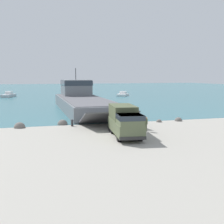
{
  "coord_description": "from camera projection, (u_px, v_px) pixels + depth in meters",
  "views": [
    {
      "loc": [
        -11.39,
        -32.21,
        6.43
      ],
      "look_at": [
        -0.61,
        3.82,
        1.9
      ],
      "focal_mm": 50.0,
      "sensor_mm": 36.0,
      "label": 1
    }
  ],
  "objects": [
    {
      "name": "ground_plane",
      "position": [
        127.0,
        133.0,
        34.64
      ],
      "size": [
        240.0,
        240.0,
        0.0
      ],
      "primitive_type": "plane",
      "color": "#9E998E"
    },
    {
      "name": "water_surface",
      "position": [
        48.0,
        90.0,
        126.98
      ],
      "size": [
        240.0,
        180.0,
        0.01
      ],
      "primitive_type": "cube",
      "color": "#336B75",
      "rests_on": "ground_plane"
    },
    {
      "name": "landing_craft",
      "position": [
        82.0,
        99.0,
        57.94
      ],
      "size": [
        8.74,
        35.27,
        7.75
      ],
      "rotation": [
        0.0,
        0.0,
        -0.03
      ],
      "color": "slate",
      "rests_on": "ground_plane"
    },
    {
      "name": "military_truck",
      "position": [
        125.0,
        121.0,
        32.38
      ],
      "size": [
        3.54,
        7.99,
        3.15
      ],
      "rotation": [
        0.0,
        0.0,
        -1.71
      ],
      "color": "#566042",
      "rests_on": "ground_plane"
    },
    {
      "name": "soldier_on_ramp",
      "position": [
        146.0,
        123.0,
        35.17
      ],
      "size": [
        0.45,
        0.5,
        1.68
      ],
      "rotation": [
        0.0,
        0.0,
        2.51
      ],
      "color": "#566042",
      "rests_on": "ground_plane"
    },
    {
      "name": "moored_boat_a",
      "position": [
        123.0,
        94.0,
        94.59
      ],
      "size": [
        5.35,
        6.66,
        1.32
      ],
      "rotation": [
        0.0,
        0.0,
        2.62
      ],
      "color": "white",
      "rests_on": "ground_plane"
    },
    {
      "name": "moored_boat_b",
      "position": [
        72.0,
        95.0,
        88.08
      ],
      "size": [
        3.42,
        6.43,
        2.15
      ],
      "rotation": [
        0.0,
        0.0,
        3.02
      ],
      "color": "#2D7060",
      "rests_on": "ground_plane"
    },
    {
      "name": "moored_boat_c",
      "position": [
        8.0,
        95.0,
        89.84
      ],
      "size": [
        4.4,
        6.76,
        1.59
      ],
      "rotation": [
        0.0,
        0.0,
        2.8
      ],
      "color": "#B7BABF",
      "rests_on": "ground_plane"
    },
    {
      "name": "mooring_bollard",
      "position": [
        72.0,
        122.0,
        38.88
      ],
      "size": [
        0.36,
        0.36,
        0.88
      ],
      "color": "#333338",
      "rests_on": "ground_plane"
    },
    {
      "name": "shoreline_rock_a",
      "position": [
        63.0,
        125.0,
        40.22
      ],
      "size": [
        1.32,
        1.32,
        1.32
      ],
      "primitive_type": "sphere",
      "color": "#66605B",
      "rests_on": "ground_plane"
    },
    {
      "name": "shoreline_rock_b",
      "position": [
        159.0,
        122.0,
        42.41
      ],
      "size": [
        0.76,
        0.76,
        0.76
      ],
      "primitive_type": "sphere",
      "color": "#66605B",
      "rests_on": "ground_plane"
    },
    {
      "name": "shoreline_rock_c",
      "position": [
        178.0,
        121.0,
        43.39
      ],
      "size": [
        1.04,
        1.04,
        1.04
      ],
      "primitive_type": "sphere",
      "color": "#66605B",
      "rests_on": "ground_plane"
    },
    {
      "name": "shoreline_rock_d",
      "position": [
        20.0,
        128.0,
        37.77
      ],
      "size": [
        1.38,
        1.38,
        1.38
      ],
      "primitive_type": "sphere",
      "color": "#66605B",
      "rests_on": "ground_plane"
    }
  ]
}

